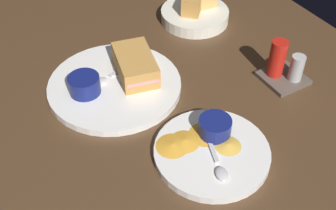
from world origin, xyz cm
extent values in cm
cube|color=#4C331E|center=(0.00, 0.00, -1.50)|extent=(110.00, 110.00, 3.00)
cylinder|color=white|center=(-3.44, -4.13, 0.80)|extent=(28.76, 28.76, 1.60)
cube|color=#C68C42|center=(-3.95, 1.31, 4.00)|extent=(14.34, 10.25, 4.80)
cube|color=#DB938E|center=(-3.95, 1.31, 4.00)|extent=(14.47, 9.71, 0.80)
cylinder|color=navy|center=(-3.84, -10.59, 3.55)|extent=(6.56, 6.56, 3.90)
cylinder|color=black|center=(-3.84, -10.59, 5.10)|extent=(5.38, 5.38, 0.60)
cube|color=silver|center=(-6.45, -1.42, 1.85)|extent=(2.28, 5.51, 0.40)
ellipsoid|color=silver|center=(-4.95, -6.71, 2.00)|extent=(2.99, 3.68, 0.80)
cylinder|color=white|center=(22.78, 3.32, 0.80)|extent=(21.52, 21.52, 1.60)
cylinder|color=navy|center=(19.56, 6.01, 3.31)|extent=(6.27, 6.27, 3.43)
cylinder|color=olive|center=(19.56, 6.01, 4.63)|extent=(5.14, 5.14, 0.60)
cube|color=silver|center=(23.24, 3.16, 1.85)|extent=(5.47, 2.50, 0.40)
ellipsoid|color=silver|center=(28.46, 1.42, 2.00)|extent=(3.73, 3.10, 0.80)
cone|color=gold|center=(18.56, -0.05, 1.90)|extent=(7.86, 7.86, 0.60)
cone|color=gold|center=(23.45, 6.35, 1.90)|extent=(5.81, 5.81, 0.60)
cone|color=orange|center=(18.71, 6.10, 1.90)|extent=(7.46, 7.46, 0.60)
cone|color=gold|center=(18.31, -2.50, 1.90)|extent=(8.32, 8.32, 0.60)
cone|color=gold|center=(18.99, 4.40, 1.90)|extent=(8.50, 8.50, 0.60)
cylinder|color=silver|center=(-17.73, 25.64, 1.50)|extent=(17.65, 17.65, 3.00)
cube|color=#C68C42|center=(-17.42, 24.41, 5.28)|extent=(7.36, 7.35, 4.56)
cube|color=brown|center=(12.66, 29.41, 0.50)|extent=(9.00, 9.00, 1.00)
cylinder|color=red|center=(10.86, 28.21, 5.25)|extent=(3.60, 3.60, 8.50)
cylinder|color=#B2B2B2|center=(14.46, 30.81, 4.00)|extent=(3.00, 3.00, 6.00)
camera|label=1|loc=(63.67, -29.84, 61.78)|focal=46.21mm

